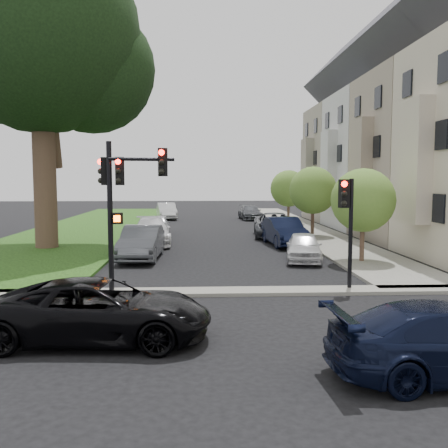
{
  "coord_description": "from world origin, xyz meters",
  "views": [
    {
      "loc": [
        -0.91,
        -13.93,
        3.73
      ],
      "look_at": [
        0.0,
        5.0,
        2.0
      ],
      "focal_mm": 40.0,
      "sensor_mm": 36.0,
      "label": 1
    }
  ],
  "objects_px": {
    "traffic_signal_main": "(122,189)",
    "car_parked_6": "(151,231)",
    "car_parked_1": "(284,231)",
    "car_parked_0": "(304,247)",
    "car_parked_4": "(250,212)",
    "car_cross_near": "(99,310)",
    "car_parked_7": "(158,225)",
    "small_tree_b": "(313,190)",
    "eucalyptus": "(39,34)",
    "car_parked_9": "(167,211)",
    "traffic_signal_secondary": "(347,213)",
    "small_tree_a": "(363,200)",
    "car_parked_2": "(275,225)",
    "small_tree_c": "(289,189)",
    "car_parked_5": "(142,243)"
  },
  "relations": [
    {
      "from": "car_cross_near",
      "to": "car_parked_6",
      "type": "distance_m",
      "value": 16.86
    },
    {
      "from": "traffic_signal_secondary",
      "to": "car_parked_6",
      "type": "relative_size",
      "value": 0.72
    },
    {
      "from": "car_cross_near",
      "to": "car_parked_5",
      "type": "xyz_separation_m",
      "value": [
        -0.39,
        11.7,
        0.07
      ]
    },
    {
      "from": "car_parked_4",
      "to": "car_parked_7",
      "type": "xyz_separation_m",
      "value": [
        -7.4,
        -11.7,
        0.0
      ]
    },
    {
      "from": "eucalyptus",
      "to": "car_parked_7",
      "type": "xyz_separation_m",
      "value": [
        5.32,
        7.0,
        -10.41
      ]
    },
    {
      "from": "car_parked_1",
      "to": "car_parked_6",
      "type": "distance_m",
      "value": 7.48
    },
    {
      "from": "small_tree_b",
      "to": "car_parked_2",
      "type": "distance_m",
      "value": 3.27
    },
    {
      "from": "eucalyptus",
      "to": "small_tree_b",
      "type": "xyz_separation_m",
      "value": [
        15.27,
        4.64,
        -8.08
      ]
    },
    {
      "from": "small_tree_b",
      "to": "car_cross_near",
      "type": "distance_m",
      "value": 22.06
    },
    {
      "from": "car_parked_0",
      "to": "car_parked_4",
      "type": "distance_m",
      "value": 23.06
    },
    {
      "from": "car_parked_1",
      "to": "car_parked_6",
      "type": "bearing_deg",
      "value": 168.69
    },
    {
      "from": "small_tree_c",
      "to": "car_parked_7",
      "type": "xyz_separation_m",
      "value": [
        -9.94,
        -6.32,
        -2.28
      ]
    },
    {
      "from": "car_cross_near",
      "to": "car_parked_0",
      "type": "bearing_deg",
      "value": -29.92
    },
    {
      "from": "eucalyptus",
      "to": "car_parked_6",
      "type": "distance_m",
      "value": 11.76
    },
    {
      "from": "car_cross_near",
      "to": "car_parked_7",
      "type": "bearing_deg",
      "value": 4.3
    },
    {
      "from": "car_parked_4",
      "to": "small_tree_c",
      "type": "bearing_deg",
      "value": -68.53
    },
    {
      "from": "traffic_signal_main",
      "to": "car_parked_2",
      "type": "bearing_deg",
      "value": 64.85
    },
    {
      "from": "traffic_signal_main",
      "to": "car_parked_6",
      "type": "bearing_deg",
      "value": 91.22
    },
    {
      "from": "car_parked_0",
      "to": "car_parked_6",
      "type": "distance_m",
      "value": 9.58
    },
    {
      "from": "small_tree_c",
      "to": "car_parked_4",
      "type": "xyz_separation_m",
      "value": [
        -2.54,
        5.38,
        -2.29
      ]
    },
    {
      "from": "car_parked_1",
      "to": "car_parked_6",
      "type": "height_order",
      "value": "car_parked_1"
    },
    {
      "from": "eucalyptus",
      "to": "small_tree_a",
      "type": "bearing_deg",
      "value": -18.37
    },
    {
      "from": "small_tree_c",
      "to": "traffic_signal_main",
      "type": "xyz_separation_m",
      "value": [
        -9.61,
        -23.66,
        0.46
      ]
    },
    {
      "from": "small_tree_a",
      "to": "car_parked_1",
      "type": "relative_size",
      "value": 0.88
    },
    {
      "from": "eucalyptus",
      "to": "small_tree_c",
      "type": "xyz_separation_m",
      "value": [
        15.27,
        13.32,
        -8.13
      ]
    },
    {
      "from": "car_parked_4",
      "to": "car_parked_9",
      "type": "height_order",
      "value": "car_parked_9"
    },
    {
      "from": "traffic_signal_main",
      "to": "traffic_signal_secondary",
      "type": "xyz_separation_m",
      "value": [
        7.34,
        -0.04,
        -0.79
      ]
    },
    {
      "from": "car_parked_9",
      "to": "car_cross_near",
      "type": "bearing_deg",
      "value": -97.7
    },
    {
      "from": "car_parked_9",
      "to": "eucalyptus",
      "type": "bearing_deg",
      "value": -113.6
    },
    {
      "from": "car_parked_2",
      "to": "car_parked_6",
      "type": "bearing_deg",
      "value": -150.2
    },
    {
      "from": "car_parked_9",
      "to": "traffic_signal_main",
      "type": "bearing_deg",
      "value": -97.85
    },
    {
      "from": "car_parked_6",
      "to": "car_parked_9",
      "type": "distance_m",
      "value": 17.76
    },
    {
      "from": "small_tree_b",
      "to": "car_parked_4",
      "type": "height_order",
      "value": "small_tree_b"
    },
    {
      "from": "car_parked_7",
      "to": "traffic_signal_secondary",
      "type": "bearing_deg",
      "value": -70.11
    },
    {
      "from": "traffic_signal_secondary",
      "to": "car_cross_near",
      "type": "distance_m",
      "value": 8.81
    },
    {
      "from": "small_tree_c",
      "to": "car_parked_9",
      "type": "xyz_separation_m",
      "value": [
        -10.19,
        6.12,
        -2.19
      ]
    },
    {
      "from": "small_tree_c",
      "to": "car_parked_7",
      "type": "height_order",
      "value": "small_tree_c"
    },
    {
      "from": "small_tree_c",
      "to": "small_tree_a",
      "type": "bearing_deg",
      "value": -90.0
    },
    {
      "from": "car_parked_5",
      "to": "car_parked_9",
      "type": "bearing_deg",
      "value": 92.83
    },
    {
      "from": "small_tree_c",
      "to": "traffic_signal_secondary",
      "type": "relative_size",
      "value": 1.18
    },
    {
      "from": "car_cross_near",
      "to": "car_parked_1",
      "type": "xyz_separation_m",
      "value": [
        7.0,
        16.13,
        0.07
      ]
    },
    {
      "from": "car_cross_near",
      "to": "car_parked_7",
      "type": "height_order",
      "value": "car_cross_near"
    },
    {
      "from": "traffic_signal_secondary",
      "to": "car_parked_6",
      "type": "distance_m",
      "value": 14.37
    },
    {
      "from": "small_tree_c",
      "to": "car_parked_5",
      "type": "relative_size",
      "value": 0.93
    },
    {
      "from": "car_cross_near",
      "to": "car_parked_0",
      "type": "relative_size",
      "value": 1.34
    },
    {
      "from": "car_parked_0",
      "to": "traffic_signal_secondary",
      "type": "bearing_deg",
      "value": -78.57
    },
    {
      "from": "car_parked_0",
      "to": "car_parked_1",
      "type": "distance_m",
      "value": 5.32
    },
    {
      "from": "car_parked_4",
      "to": "car_parked_6",
      "type": "height_order",
      "value": "car_parked_6"
    },
    {
      "from": "traffic_signal_main",
      "to": "car_parked_7",
      "type": "bearing_deg",
      "value": 91.09
    },
    {
      "from": "small_tree_a",
      "to": "car_parked_9",
      "type": "relative_size",
      "value": 0.92
    }
  ]
}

